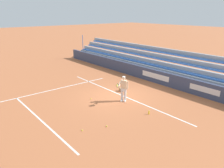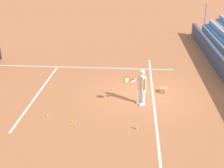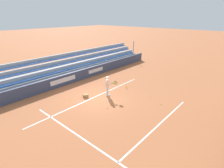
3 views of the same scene
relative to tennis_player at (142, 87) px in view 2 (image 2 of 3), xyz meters
The scene contains 12 objects.
ground_plane 1.34m from the tennis_player, ahead, with size 160.00×160.00×0.00m, color #B7663D.
court_baseline_white 1.47m from the tennis_player, 32.53° to the right, with size 12.00×0.10×0.01m, color white.
court_sideline_white 6.46m from the tennis_player, 37.19° to the left, with size 0.10×12.00×0.01m, color white.
court_service_line_white 5.53m from the tennis_player, 79.56° to the left, with size 8.22×0.10×0.01m, color white.
tennis_player is the anchor object (origin of this frame).
ball_box_cardboard 2.05m from the tennis_player, 39.04° to the right, with size 0.40×0.30×0.26m, color #A87F51.
tennis_ball_far_right 1.61m from the tennis_player, 53.76° to the right, with size 0.07×0.07×0.07m, color #CCE533.
tennis_ball_near_player 3.33m from the tennis_player, 32.26° to the right, with size 0.07×0.07×0.07m, color #CCE533.
tennis_ball_midcourt 4.57m from the tennis_player, 110.07° to the left, with size 0.07×0.07×0.07m, color #CCE533.
tennis_ball_toward_net 3.71m from the tennis_player, 123.59° to the left, with size 0.07×0.07×0.07m, color #CCE533.
tennis_ball_on_baseline 2.40m from the tennis_player, 41.64° to the left, with size 0.07×0.07×0.07m, color #CCE533.
water_bottle 2.56m from the tennis_player, behind, with size 0.07×0.07×0.22m, color yellow.
Camera 2 is at (-14.71, 0.49, 6.67)m, focal length 50.00 mm.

